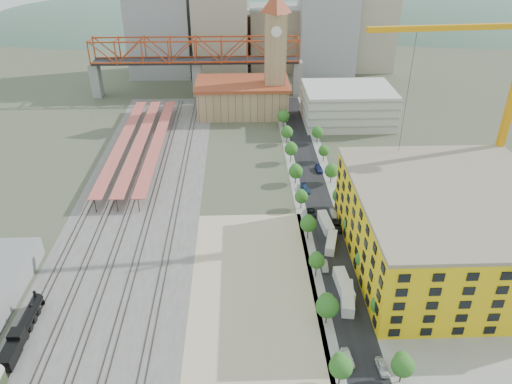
{
  "coord_description": "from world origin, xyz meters",
  "views": [
    {
      "loc": [
        -6.54,
        -115.02,
        74.19
      ],
      "look_at": [
        -2.5,
        -2.63,
        10.0
      ],
      "focal_mm": 35.0,
      "sensor_mm": 36.0,
      "label": 1
    }
  ],
  "objects_px": {
    "tower_crane": "(503,83)",
    "site_trailer_a": "(347,298)",
    "site_trailer_b": "(344,285)",
    "site_trailer_d": "(326,223)",
    "construction_building": "(449,228)",
    "car_0": "(348,358)",
    "clock_tower": "(275,44)",
    "locomotive": "(24,328)",
    "site_trailer_c": "(331,243)"
  },
  "relations": [
    {
      "from": "site_trailer_c",
      "to": "car_0",
      "type": "xyz_separation_m",
      "value": [
        -3.0,
        -36.43,
        -0.39
      ]
    },
    {
      "from": "tower_crane",
      "to": "site_trailer_a",
      "type": "xyz_separation_m",
      "value": [
        -43.61,
        -38.78,
        -34.71
      ]
    },
    {
      "from": "site_trailer_b",
      "to": "site_trailer_d",
      "type": "height_order",
      "value": "site_trailer_b"
    },
    {
      "from": "locomotive",
      "to": "site_trailer_b",
      "type": "height_order",
      "value": "locomotive"
    },
    {
      "from": "locomotive",
      "to": "site_trailer_d",
      "type": "relative_size",
      "value": 2.15
    },
    {
      "from": "locomotive",
      "to": "site_trailer_d",
      "type": "distance_m",
      "value": 75.38
    },
    {
      "from": "tower_crane",
      "to": "site_trailer_c",
      "type": "xyz_separation_m",
      "value": [
        -43.61,
        -18.14,
        -34.86
      ]
    },
    {
      "from": "site_trailer_b",
      "to": "car_0",
      "type": "bearing_deg",
      "value": -101.99
    },
    {
      "from": "clock_tower",
      "to": "locomotive",
      "type": "distance_m",
      "value": 136.88
    },
    {
      "from": "site_trailer_b",
      "to": "car_0",
      "type": "height_order",
      "value": "site_trailer_b"
    },
    {
      "from": "locomotive",
      "to": "site_trailer_b",
      "type": "distance_m",
      "value": 66.93
    },
    {
      "from": "clock_tower",
      "to": "site_trailer_d",
      "type": "bearing_deg",
      "value": -84.6
    },
    {
      "from": "site_trailer_b",
      "to": "site_trailer_c",
      "type": "relative_size",
      "value": 1.16
    },
    {
      "from": "construction_building",
      "to": "tower_crane",
      "type": "bearing_deg",
      "value": 54.43
    },
    {
      "from": "site_trailer_b",
      "to": "site_trailer_c",
      "type": "bearing_deg",
      "value": 86.55
    },
    {
      "from": "site_trailer_a",
      "to": "site_trailer_c",
      "type": "height_order",
      "value": "site_trailer_a"
    },
    {
      "from": "car_0",
      "to": "site_trailer_d",
      "type": "bearing_deg",
      "value": 80.93
    },
    {
      "from": "construction_building",
      "to": "site_trailer_a",
      "type": "bearing_deg",
      "value": -151.45
    },
    {
      "from": "clock_tower",
      "to": "site_trailer_d",
      "type": "height_order",
      "value": "clock_tower"
    },
    {
      "from": "locomotive",
      "to": "tower_crane",
      "type": "relative_size",
      "value": 0.34
    },
    {
      "from": "tower_crane",
      "to": "site_trailer_c",
      "type": "distance_m",
      "value": 58.71
    },
    {
      "from": "construction_building",
      "to": "locomotive",
      "type": "bearing_deg",
      "value": -167.11
    },
    {
      "from": "clock_tower",
      "to": "tower_crane",
      "type": "relative_size",
      "value": 0.89
    },
    {
      "from": "construction_building",
      "to": "site_trailer_b",
      "type": "bearing_deg",
      "value": -159.04
    },
    {
      "from": "site_trailer_b",
      "to": "car_0",
      "type": "relative_size",
      "value": 2.15
    },
    {
      "from": "construction_building",
      "to": "locomotive",
      "type": "relative_size",
      "value": 2.54
    },
    {
      "from": "site_trailer_a",
      "to": "site_trailer_b",
      "type": "bearing_deg",
      "value": 98.76
    },
    {
      "from": "site_trailer_a",
      "to": "site_trailer_d",
      "type": "bearing_deg",
      "value": 98.76
    },
    {
      "from": "site_trailer_a",
      "to": "site_trailer_c",
      "type": "xyz_separation_m",
      "value": [
        0.0,
        20.63,
        -0.15
      ]
    },
    {
      "from": "locomotive",
      "to": "site_trailer_b",
      "type": "relative_size",
      "value": 1.98
    },
    {
      "from": "tower_crane",
      "to": "clock_tower",
      "type": "bearing_deg",
      "value": 124.4
    },
    {
      "from": "tower_crane",
      "to": "locomotive",
      "type": "bearing_deg",
      "value": -157.38
    },
    {
      "from": "locomotive",
      "to": "site_trailer_d",
      "type": "xyz_separation_m",
      "value": [
        66.0,
        36.41,
        -0.59
      ]
    },
    {
      "from": "locomotive",
      "to": "site_trailer_d",
      "type": "bearing_deg",
      "value": 28.88
    },
    {
      "from": "site_trailer_c",
      "to": "site_trailer_b",
      "type": "bearing_deg",
      "value": -74.69
    },
    {
      "from": "construction_building",
      "to": "site_trailer_c",
      "type": "bearing_deg",
      "value": 165.99
    },
    {
      "from": "site_trailer_b",
      "to": "site_trailer_c",
      "type": "xyz_separation_m",
      "value": [
        0.0,
        16.44,
        -0.19
      ]
    },
    {
      "from": "site_trailer_c",
      "to": "site_trailer_d",
      "type": "bearing_deg",
      "value": 105.31
    },
    {
      "from": "tower_crane",
      "to": "site_trailer_a",
      "type": "height_order",
      "value": "tower_crane"
    },
    {
      "from": "locomotive",
      "to": "site_trailer_b",
      "type": "xyz_separation_m",
      "value": [
        66.0,
        11.1,
        -0.48
      ]
    },
    {
      "from": "locomotive",
      "to": "site_trailer_d",
      "type": "height_order",
      "value": "locomotive"
    },
    {
      "from": "site_trailer_c",
      "to": "site_trailer_d",
      "type": "distance_m",
      "value": 8.87
    },
    {
      "from": "construction_building",
      "to": "site_trailer_b",
      "type": "distance_m",
      "value": 28.98
    },
    {
      "from": "construction_building",
      "to": "site_trailer_a",
      "type": "xyz_separation_m",
      "value": [
        -26.0,
        -14.15,
        -8.07
      ]
    },
    {
      "from": "construction_building",
      "to": "locomotive",
      "type": "height_order",
      "value": "construction_building"
    },
    {
      "from": "site_trailer_a",
      "to": "car_0",
      "type": "relative_size",
      "value": 2.09
    },
    {
      "from": "locomotive",
      "to": "car_0",
      "type": "height_order",
      "value": "locomotive"
    },
    {
      "from": "locomotive",
      "to": "site_trailer_a",
      "type": "xyz_separation_m",
      "value": [
        66.0,
        6.91,
        -0.52
      ]
    },
    {
      "from": "site_trailer_a",
      "to": "car_0",
      "type": "bearing_deg",
      "value": -92.0
    },
    {
      "from": "construction_building",
      "to": "site_trailer_b",
      "type": "xyz_separation_m",
      "value": [
        -26.0,
        -9.96,
        -8.03
      ]
    }
  ]
}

